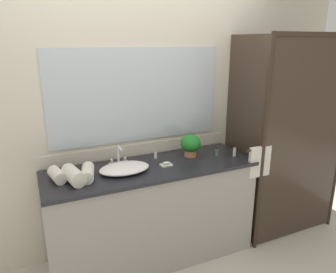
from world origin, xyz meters
name	(u,v)px	position (x,y,z in m)	size (l,w,h in m)	color
ground_plane	(153,256)	(0.00, 0.00, 0.00)	(8.00, 8.00, 0.00)	beige
wall_back_with_mirror	(137,112)	(0.00, 0.34, 1.30)	(4.40, 0.06, 2.60)	beige
vanity_cabinet	(152,213)	(0.00, 0.01, 0.45)	(1.80, 0.58, 0.90)	#9E9993
shower_enclosure	(285,140)	(1.28, -0.19, 1.02)	(1.20, 0.59, 2.00)	#2D2319
sink_basin	(124,168)	(-0.24, -0.01, 0.93)	(0.41, 0.28, 0.06)	white
faucet	(119,158)	(-0.24, 0.16, 0.96)	(0.17, 0.14, 0.18)	silver
potted_plant	(191,144)	(0.42, 0.10, 1.02)	(0.19, 0.19, 0.21)	#B77A51
soap_dish	(166,164)	(0.12, -0.03, 0.91)	(0.10, 0.07, 0.04)	silver
amenity_bottle_lotion	(217,152)	(0.65, 0.00, 0.94)	(0.03, 0.03, 0.09)	#4C7056
amenity_bottle_body_wash	(235,152)	(0.79, -0.07, 0.94)	(0.03, 0.03, 0.08)	silver
amenity_bottle_conditioner	(156,155)	(0.10, 0.17, 0.94)	(0.03, 0.03, 0.08)	white
rolled_towel_near_edge	(57,175)	(-0.76, 0.04, 0.95)	(0.09, 0.09, 0.20)	silver
rolled_towel_middle	(73,175)	(-0.65, -0.05, 0.96)	(0.12, 0.12, 0.24)	silver
rolled_towel_far_edge	(88,173)	(-0.54, -0.02, 0.95)	(0.10, 0.10, 0.24)	silver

